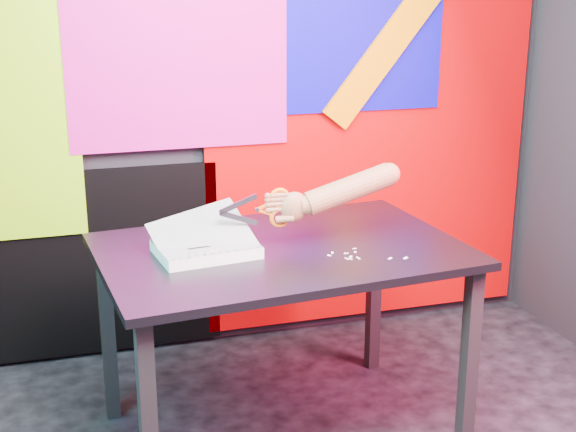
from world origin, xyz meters
name	(u,v)px	position (x,y,z in m)	size (l,w,h in m)	color
room	(360,103)	(0.00, 0.00, 1.35)	(3.01, 3.01, 2.71)	black
backdrop	(250,142)	(0.06, 1.46, 0.96)	(2.88, 0.05, 2.08)	#BB0003
work_table	(281,269)	(-0.04, 0.60, 0.67)	(1.34, 0.95, 0.75)	#282828
printout_stack	(206,248)	(-0.31, 0.61, 0.77)	(0.38, 0.29, 0.18)	white
scissors	(275,208)	(-0.06, 0.62, 0.89)	(0.26, 0.02, 0.15)	#ABABB1
hand_forearm	(340,192)	(0.18, 0.62, 0.93)	(0.49, 0.09, 0.19)	#AB724C
paper_clippings	(359,256)	(0.19, 0.44, 0.75)	(0.26, 0.15, 0.00)	white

